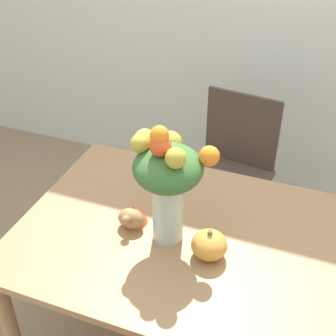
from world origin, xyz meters
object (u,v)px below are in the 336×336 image
object	(u,v)px
flower_vase	(168,178)
dining_chair_near_window	(229,174)
turkey_figurine	(133,216)
pumpkin	(209,245)

from	to	relation	value
flower_vase	dining_chair_near_window	xyz separation A→B (m)	(0.04, 0.82, -0.52)
flower_vase	turkey_figurine	world-z (taller)	flower_vase
flower_vase	turkey_figurine	xyz separation A→B (m)	(-0.15, 0.01, -0.22)
pumpkin	dining_chair_near_window	xyz separation A→B (m)	(-0.13, 0.87, -0.31)
pumpkin	flower_vase	bearing A→B (deg)	165.45
flower_vase	dining_chair_near_window	distance (m)	0.98
flower_vase	pumpkin	world-z (taller)	flower_vase
pumpkin	turkey_figurine	size ratio (longest dim) A/B	0.93
flower_vase	turkey_figurine	size ratio (longest dim) A/B	3.49
flower_vase	turkey_figurine	bearing A→B (deg)	175.02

